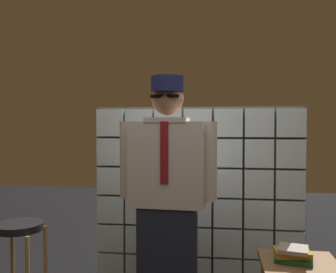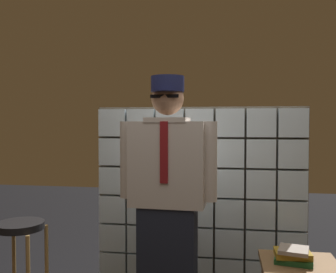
# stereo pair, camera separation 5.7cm
# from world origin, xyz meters

# --- Properties ---
(glass_block_wall) EXTENTS (1.92, 0.10, 1.65)m
(glass_block_wall) POSITION_xyz_m (-0.00, 1.22, 0.80)
(glass_block_wall) COLOR silver
(glass_block_wall) RESTS_ON ground
(standing_person) EXTENTS (0.72, 0.31, 1.82)m
(standing_person) POSITION_xyz_m (-0.18, 0.50, 0.95)
(standing_person) COLOR #1E2333
(standing_person) RESTS_ON ground
(bar_stool) EXTENTS (0.34, 0.34, 0.77)m
(bar_stool) POSITION_xyz_m (-1.22, 0.28, 0.57)
(bar_stool) COLOR black
(bar_stool) RESTS_ON ground
(book_stack) EXTENTS (0.28, 0.24, 0.11)m
(book_stack) POSITION_xyz_m (0.70, 0.44, 0.58)
(book_stack) COLOR #1E592D
(book_stack) RESTS_ON side_table
(coffee_mug) EXTENTS (0.13, 0.08, 0.09)m
(coffee_mug) POSITION_xyz_m (0.67, 0.49, 0.57)
(coffee_mug) COLOR navy
(coffee_mug) RESTS_ON side_table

